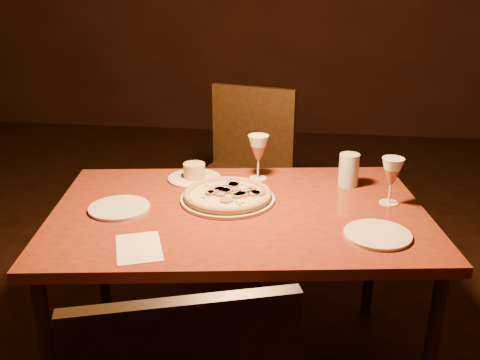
# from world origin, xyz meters

# --- Properties ---
(floor) EXTENTS (7.00, 7.00, 0.00)m
(floor) POSITION_xyz_m (0.00, 0.00, 0.00)
(floor) COLOR #321C10
(floor) RESTS_ON ground
(dining_table) EXTENTS (1.45, 1.05, 0.71)m
(dining_table) POSITION_xyz_m (0.28, -0.01, 0.65)
(dining_table) COLOR maroon
(dining_table) RESTS_ON floor
(chair_far) EXTENTS (0.57, 0.57, 0.96)m
(chair_far) POSITION_xyz_m (0.19, 0.86, 0.54)
(chair_far) COLOR black
(chair_far) RESTS_ON floor
(pizza_plate) EXTENTS (0.35, 0.35, 0.04)m
(pizza_plate) POSITION_xyz_m (0.23, 0.06, 0.74)
(pizza_plate) COLOR silver
(pizza_plate) RESTS_ON dining_table
(ramekin_saucer) EXTENTS (0.22, 0.22, 0.07)m
(ramekin_saucer) POSITION_xyz_m (0.06, 0.25, 0.74)
(ramekin_saucer) COLOR silver
(ramekin_saucer) RESTS_ON dining_table
(wine_glass_far) EXTENTS (0.08, 0.08, 0.19)m
(wine_glass_far) POSITION_xyz_m (0.32, 0.30, 0.81)
(wine_glass_far) COLOR #A65D45
(wine_glass_far) RESTS_ON dining_table
(wine_glass_right) EXTENTS (0.08, 0.08, 0.18)m
(wine_glass_right) POSITION_xyz_m (0.82, 0.11, 0.80)
(wine_glass_right) COLOR #A65D45
(wine_glass_right) RESTS_ON dining_table
(water_tumbler) EXTENTS (0.08, 0.08, 0.13)m
(water_tumbler) POSITION_xyz_m (0.68, 0.27, 0.78)
(water_tumbler) COLOR silver
(water_tumbler) RESTS_ON dining_table
(side_plate_left) EXTENTS (0.22, 0.22, 0.01)m
(side_plate_left) POSITION_xyz_m (-0.14, -0.07, 0.72)
(side_plate_left) COLOR silver
(side_plate_left) RESTS_ON dining_table
(side_plate_near) EXTENTS (0.22, 0.22, 0.01)m
(side_plate_near) POSITION_xyz_m (0.75, -0.17, 0.72)
(side_plate_near) COLOR silver
(side_plate_near) RESTS_ON dining_table
(menu_card) EXTENTS (0.20, 0.23, 0.00)m
(menu_card) POSITION_xyz_m (0.01, -0.34, 0.72)
(menu_card) COLOR silver
(menu_card) RESTS_ON dining_table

